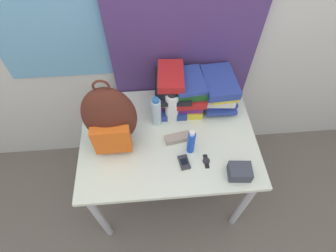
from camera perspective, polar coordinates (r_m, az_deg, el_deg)
ground_plane at (r=2.16m, az=0.93°, el=-22.42°), size 12.00×12.00×0.00m
wall_back at (r=1.61m, az=-1.66°, el=22.10°), size 6.00×0.06×2.50m
curtain_blue at (r=1.58m, az=3.81°, el=21.22°), size 0.90×0.04×2.50m
desk at (r=1.69m, az=0.00°, el=-4.05°), size 1.06×0.78×0.77m
backpack at (r=1.45m, az=-12.51°, el=1.44°), size 0.29×0.19×0.49m
book_stack_left at (r=1.64m, az=0.74°, el=7.81°), size 0.23×0.28×0.29m
book_stack_center at (r=1.67m, az=4.52°, el=7.53°), size 0.22×0.28×0.24m
book_stack_right at (r=1.71m, az=10.97°, el=7.56°), size 0.22×0.29×0.23m
water_bottle at (r=1.58m, az=-2.57°, el=3.11°), size 0.06×0.06×0.22m
sports_bottle at (r=1.60m, az=0.87°, el=4.30°), size 0.08×0.08×0.24m
sunscreen_bottle at (r=1.48m, az=5.05°, el=-3.50°), size 0.04×0.04×0.19m
cell_phone at (r=1.50m, az=3.52°, el=-7.89°), size 0.07×0.10×0.02m
sunglasses_case at (r=1.57m, az=2.10°, el=-2.63°), size 0.16×0.08×0.04m
camera_pouch at (r=1.49m, az=15.35°, el=-9.58°), size 0.13×0.11×0.07m
wristwatch at (r=1.52m, az=8.32°, el=-7.57°), size 0.04×0.09×0.01m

